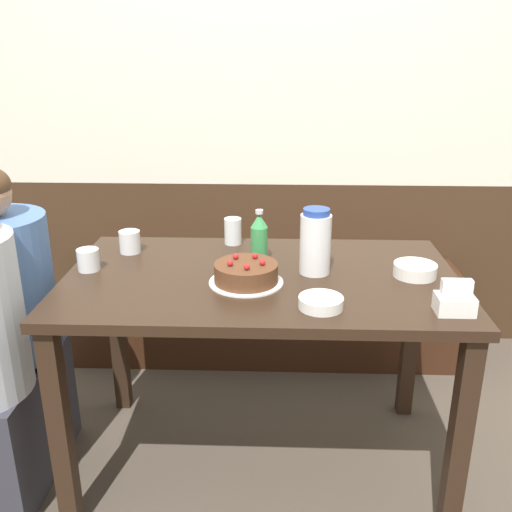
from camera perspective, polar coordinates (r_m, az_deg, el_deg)
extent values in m
plane|color=#4C4238|center=(2.36, 0.44, -19.69)|extent=(12.00, 12.00, 0.00)
cube|color=#3D2819|center=(3.06, 1.04, -0.57)|extent=(4.80, 0.04, 0.85)
cube|color=silver|center=(2.86, 1.21, 23.51)|extent=(4.80, 0.04, 1.65)
cube|color=#381E11|center=(2.93, 0.93, -5.61)|extent=(1.91, 0.38, 0.47)
cube|color=black|center=(1.96, 0.50, -2.37)|extent=(1.34, 0.79, 0.03)
cube|color=black|center=(1.97, -18.96, -16.36)|extent=(0.06, 0.06, 0.74)
cube|color=black|center=(1.94, 19.65, -17.12)|extent=(0.06, 0.06, 0.74)
cube|color=black|center=(2.53, -13.63, -7.27)|extent=(0.06, 0.06, 0.74)
cube|color=black|center=(2.50, 15.19, -7.70)|extent=(0.06, 0.06, 0.74)
cylinder|color=white|center=(1.88, -1.00, -2.63)|extent=(0.25, 0.25, 0.01)
cylinder|color=#56331E|center=(1.87, -1.01, -1.67)|extent=(0.21, 0.21, 0.06)
sphere|color=red|center=(1.90, -0.11, 0.01)|extent=(0.02, 0.02, 0.02)
sphere|color=red|center=(1.90, -2.06, -0.04)|extent=(0.02, 0.02, 0.02)
sphere|color=red|center=(1.84, -2.62, -0.71)|extent=(0.02, 0.02, 0.02)
sphere|color=red|center=(1.81, -0.92, -1.10)|extent=(0.02, 0.02, 0.02)
sphere|color=red|center=(1.84, 0.64, -0.64)|extent=(0.02, 0.02, 0.02)
cylinder|color=white|center=(1.95, 5.95, 1.18)|extent=(0.11, 0.11, 0.21)
cylinder|color=#28479E|center=(1.91, 6.07, 4.41)|extent=(0.09, 0.09, 0.02)
cylinder|color=#388E4C|center=(2.05, 0.32, 1.16)|extent=(0.06, 0.06, 0.13)
cone|color=#388E4C|center=(2.02, 0.32, 3.57)|extent=(0.06, 0.06, 0.05)
cylinder|color=silver|center=(2.02, 0.33, 4.45)|extent=(0.03, 0.03, 0.01)
cube|color=white|center=(1.77, 19.23, -4.57)|extent=(0.11, 0.08, 0.05)
cube|color=white|center=(1.75, 19.43, -3.00)|extent=(0.09, 0.03, 0.05)
cylinder|color=white|center=(1.72, 6.50, -4.63)|extent=(0.13, 0.13, 0.03)
cylinder|color=white|center=(2.01, 15.61, -1.35)|extent=(0.15, 0.15, 0.04)
cylinder|color=silver|center=(2.20, -12.50, 1.40)|extent=(0.08, 0.08, 0.08)
cylinder|color=silver|center=(2.07, -16.42, -0.35)|extent=(0.08, 0.08, 0.08)
cylinder|color=silver|center=(2.25, -2.32, 2.50)|extent=(0.07, 0.07, 0.10)
cube|color=#33333D|center=(2.44, -22.58, -13.37)|extent=(0.34, 0.30, 0.45)
cylinder|color=#4C70AD|center=(2.22, -24.24, -2.85)|extent=(0.37, 0.37, 0.52)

